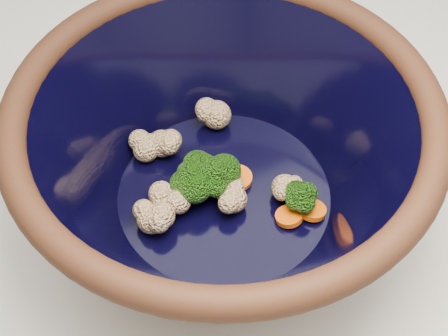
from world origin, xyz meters
The scene contains 2 objects.
mixing_bowl centered at (-0.11, 0.00, 1.00)m, with size 0.46×0.46×0.18m.
vegetable_pile centered at (-0.12, 0.02, 0.96)m, with size 0.18×0.18×0.05m.
Camera 1 is at (-0.29, -0.33, 1.46)m, focal length 50.00 mm.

